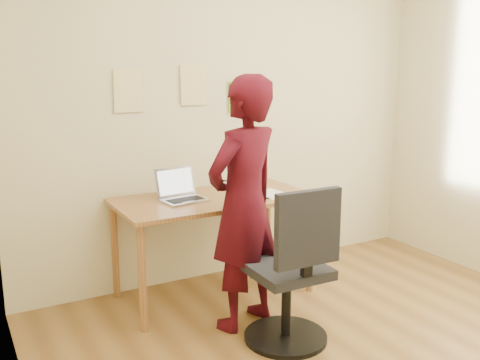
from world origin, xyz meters
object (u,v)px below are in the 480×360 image
office_chair (293,278)px  person (244,204)px  phone (260,197)px  desk (214,209)px  laptop (181,193)px

office_chair → person: size_ratio=0.61×
phone → desk: bearing=131.1°
phone → office_chair: office_chair is taller
laptop → office_chair: office_chair is taller
desk → person: 0.53m
phone → person: person is taller
phone → office_chair: size_ratio=0.14×
laptop → office_chair: (0.32, -0.93, -0.37)m
desk → phone: size_ratio=10.32×
desk → office_chair: bearing=-84.6°
phone → person: 0.46m
desk → office_chair: size_ratio=1.41×
laptop → office_chair: bearing=-78.3°
desk → laptop: laptop is taller
laptop → person: person is taller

